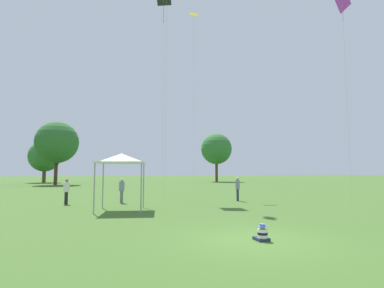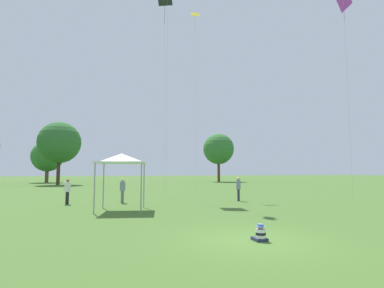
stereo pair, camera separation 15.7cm
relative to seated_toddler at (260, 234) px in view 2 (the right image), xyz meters
name	(u,v)px [view 2 (the right image)]	position (x,y,z in m)	size (l,w,h in m)	color
ground_plane	(251,240)	(-0.20, 0.24, -0.22)	(300.00, 300.00, 0.00)	#426628
seated_toddler	(260,234)	(0.00, 0.00, 0.00)	(0.39, 0.49, 0.55)	#282D47
person_standing_0	(68,189)	(-7.10, 13.30, 0.78)	(0.56, 0.56, 1.70)	black
person_standing_1	(123,188)	(-3.48, 13.06, 0.79)	(0.43, 0.43, 1.71)	slate
person_standing_2	(238,187)	(4.93, 11.93, 0.86)	(0.43, 0.43, 1.78)	#282D42
canopy_tent	(122,159)	(-3.82, 8.90, 2.70)	(3.17, 3.17, 3.23)	white
kite_0	(195,25)	(3.75, 19.07, 16.80)	(0.92, 0.66, 18.47)	yellow
kite_2	(344,4)	(10.96, 7.30, 13.61)	(0.79, 1.39, 14.79)	#B738C6
kite_4	(165,4)	(0.46, 18.26, 18.06)	(1.62, 1.39, 19.34)	#1E2328
distant_tree_0	(219,149)	(19.37, 52.08, 6.89)	(6.71, 6.71, 10.49)	brown
distant_tree_1	(59,143)	(-11.91, 45.65, 6.83)	(6.96, 6.96, 10.56)	#473323
distant_tree_2	(48,156)	(-15.49, 57.13, 5.04)	(6.19, 6.19, 8.38)	brown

